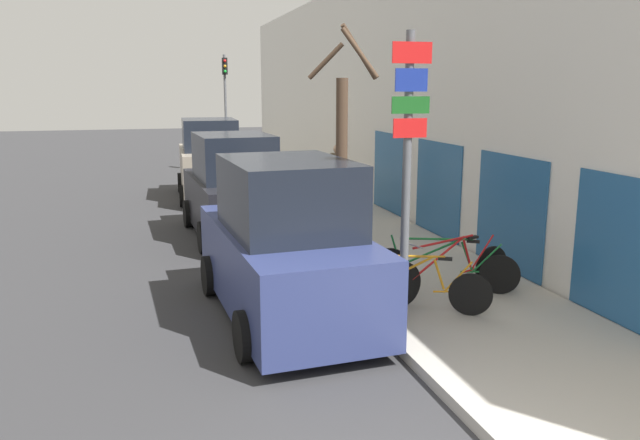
{
  "coord_description": "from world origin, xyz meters",
  "views": [
    {
      "loc": [
        -2.01,
        -3.47,
        3.37
      ],
      "look_at": [
        0.76,
        6.28,
        1.22
      ],
      "focal_mm": 35.0,
      "sensor_mm": 36.0,
      "label": 1
    }
  ],
  "objects_px": {
    "signpost": "(407,168)",
    "parked_car_0": "(286,248)",
    "pedestrian_near": "(337,173)",
    "traffic_light": "(225,97)",
    "bicycle_2": "(444,267)",
    "bicycle_0": "(418,287)",
    "street_tree": "(343,157)",
    "bicycle_1": "(449,272)",
    "parked_car_2": "(210,163)",
    "parked_car_1": "(233,191)"
  },
  "relations": [
    {
      "from": "bicycle_1",
      "to": "pedestrian_near",
      "type": "height_order",
      "value": "pedestrian_near"
    },
    {
      "from": "bicycle_1",
      "to": "street_tree",
      "type": "xyz_separation_m",
      "value": [
        -0.95,
        2.5,
        1.56
      ]
    },
    {
      "from": "signpost",
      "to": "parked_car_2",
      "type": "xyz_separation_m",
      "value": [
        -1.39,
        11.79,
        -1.22
      ]
    },
    {
      "from": "street_tree",
      "to": "signpost",
      "type": "bearing_deg",
      "value": -93.03
    },
    {
      "from": "parked_car_1",
      "to": "pedestrian_near",
      "type": "distance_m",
      "value": 3.3
    },
    {
      "from": "bicycle_2",
      "to": "signpost",
      "type": "bearing_deg",
      "value": 164.03
    },
    {
      "from": "signpost",
      "to": "parked_car_0",
      "type": "xyz_separation_m",
      "value": [
        -1.43,
        1.03,
        -1.25
      ]
    },
    {
      "from": "bicycle_2",
      "to": "parked_car_0",
      "type": "distance_m",
      "value": 2.7
    },
    {
      "from": "parked_car_1",
      "to": "traffic_light",
      "type": "distance_m",
      "value": 11.36
    },
    {
      "from": "bicycle_2",
      "to": "parked_car_0",
      "type": "relative_size",
      "value": 0.46
    },
    {
      "from": "parked_car_2",
      "to": "bicycle_2",
      "type": "bearing_deg",
      "value": -73.93
    },
    {
      "from": "pedestrian_near",
      "to": "traffic_light",
      "type": "xyz_separation_m",
      "value": [
        -1.62,
        9.64,
        1.86
      ]
    },
    {
      "from": "bicycle_2",
      "to": "pedestrian_near",
      "type": "xyz_separation_m",
      "value": [
        0.3,
        6.73,
        0.65
      ]
    },
    {
      "from": "parked_car_1",
      "to": "parked_car_2",
      "type": "bearing_deg",
      "value": 86.89
    },
    {
      "from": "parked_car_2",
      "to": "traffic_light",
      "type": "xyz_separation_m",
      "value": [
        1.29,
        5.75,
        1.93
      ]
    },
    {
      "from": "signpost",
      "to": "bicycle_0",
      "type": "relative_size",
      "value": 2.11
    },
    {
      "from": "street_tree",
      "to": "bicycle_1",
      "type": "bearing_deg",
      "value": -69.08
    },
    {
      "from": "signpost",
      "to": "parked_car_1",
      "type": "bearing_deg",
      "value": 102.57
    },
    {
      "from": "signpost",
      "to": "pedestrian_near",
      "type": "height_order",
      "value": "signpost"
    },
    {
      "from": "traffic_light",
      "to": "pedestrian_near",
      "type": "bearing_deg",
      "value": -80.44
    },
    {
      "from": "bicycle_1",
      "to": "pedestrian_near",
      "type": "relative_size",
      "value": 1.39
    },
    {
      "from": "bicycle_0",
      "to": "street_tree",
      "type": "relative_size",
      "value": 0.43
    },
    {
      "from": "bicycle_0",
      "to": "bicycle_2",
      "type": "bearing_deg",
      "value": -16.23
    },
    {
      "from": "bicycle_1",
      "to": "parked_car_1",
      "type": "xyz_separation_m",
      "value": [
        -2.56,
        5.6,
        0.5
      ]
    },
    {
      "from": "traffic_light",
      "to": "parked_car_2",
      "type": "bearing_deg",
      "value": -102.62
    },
    {
      "from": "bicycle_2",
      "to": "traffic_light",
      "type": "bearing_deg",
      "value": 34.97
    },
    {
      "from": "parked_car_1",
      "to": "street_tree",
      "type": "bearing_deg",
      "value": -65.26
    },
    {
      "from": "bicycle_0",
      "to": "signpost",
      "type": "bearing_deg",
      "value": 163.94
    },
    {
      "from": "bicycle_0",
      "to": "street_tree",
      "type": "bearing_deg",
      "value": 34.2
    },
    {
      "from": "bicycle_2",
      "to": "pedestrian_near",
      "type": "distance_m",
      "value": 6.77
    },
    {
      "from": "signpost",
      "to": "pedestrian_near",
      "type": "xyz_separation_m",
      "value": [
        1.52,
        7.89,
        -1.14
      ]
    },
    {
      "from": "street_tree",
      "to": "traffic_light",
      "type": "bearing_deg",
      "value": 91.14
    },
    {
      "from": "parked_car_1",
      "to": "pedestrian_near",
      "type": "height_order",
      "value": "parked_car_1"
    },
    {
      "from": "bicycle_0",
      "to": "bicycle_2",
      "type": "height_order",
      "value": "bicycle_2"
    },
    {
      "from": "signpost",
      "to": "bicycle_2",
      "type": "height_order",
      "value": "signpost"
    },
    {
      "from": "bicycle_2",
      "to": "street_tree",
      "type": "bearing_deg",
      "value": 55.97
    },
    {
      "from": "signpost",
      "to": "pedestrian_near",
      "type": "bearing_deg",
      "value": 79.12
    },
    {
      "from": "pedestrian_near",
      "to": "bicycle_2",
      "type": "bearing_deg",
      "value": -103.82
    },
    {
      "from": "pedestrian_near",
      "to": "traffic_light",
      "type": "height_order",
      "value": "traffic_light"
    },
    {
      "from": "bicycle_2",
      "to": "parked_car_0",
      "type": "xyz_separation_m",
      "value": [
        -2.65,
        -0.13,
        0.54
      ]
    },
    {
      "from": "bicycle_1",
      "to": "bicycle_2",
      "type": "height_order",
      "value": "bicycle_1"
    },
    {
      "from": "bicycle_1",
      "to": "parked_car_2",
      "type": "bearing_deg",
      "value": -2.24
    },
    {
      "from": "parked_car_2",
      "to": "pedestrian_near",
      "type": "xyz_separation_m",
      "value": [
        2.91,
        -3.89,
        0.07
      ]
    },
    {
      "from": "traffic_light",
      "to": "street_tree",
      "type": "bearing_deg",
      "value": -88.86
    },
    {
      "from": "parked_car_0",
      "to": "signpost",
      "type": "bearing_deg",
      "value": -38.9
    },
    {
      "from": "parked_car_0",
      "to": "pedestrian_near",
      "type": "xyz_separation_m",
      "value": [
        2.95,
        6.86,
        0.11
      ]
    },
    {
      "from": "parked_car_0",
      "to": "parked_car_2",
      "type": "xyz_separation_m",
      "value": [
        0.04,
        10.75,
        0.04
      ]
    },
    {
      "from": "bicycle_1",
      "to": "parked_car_0",
      "type": "relative_size",
      "value": 0.55
    },
    {
      "from": "pedestrian_near",
      "to": "traffic_light",
      "type": "bearing_deg",
      "value": 88.31
    },
    {
      "from": "signpost",
      "to": "traffic_light",
      "type": "xyz_separation_m",
      "value": [
        -0.11,
        17.54,
        0.71
      ]
    }
  ]
}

